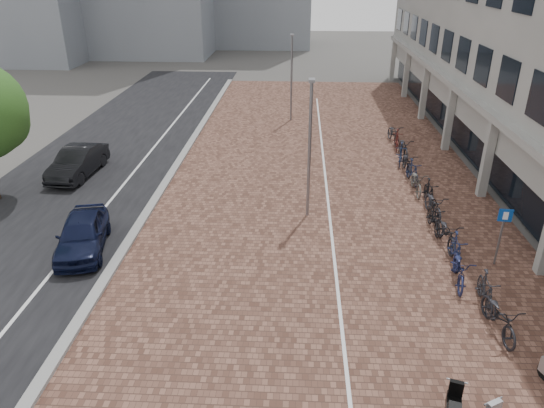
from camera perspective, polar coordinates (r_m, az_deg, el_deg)
The scene contains 12 objects.
ground at distance 13.52m, azimuth -1.45°, elevation -16.17°, with size 140.00×140.00×0.00m, color #474442.
plaza_brick at distance 23.83m, azimuth 5.61°, elevation 3.32°, with size 14.50×42.00×0.04m, color brown.
street_asphalt at distance 25.78m, azimuth -19.67°, elevation 3.64°, with size 8.00×50.00×0.03m, color black.
curb at distance 24.52m, azimuth -11.23°, elevation 3.75°, with size 0.35×42.00×0.14m, color gray.
lane_line at distance 25.07m, azimuth -15.44°, elevation 3.67°, with size 0.12×44.00×0.00m, color white.
parking_line at distance 23.83m, azimuth 6.09°, elevation 3.37°, with size 0.10×30.00×0.00m, color white.
car_navy at distance 18.44m, azimuth -20.88°, elevation -3.19°, with size 1.51×3.76×1.28m, color black.
car_dark at distance 25.18m, azimuth -21.34°, elevation 4.48°, with size 1.41×4.05×1.34m, color black.
parking_sign at distance 17.66m, azimuth 24.82°, elevation -2.62°, with size 0.43×0.11×2.07m.
lamp_near at distance 18.86m, azimuth 4.30°, elevation 5.94°, with size 0.12×0.12×5.35m, color slate.
lamp_far at distance 31.88m, azimuth 2.24°, elevation 14.06°, with size 0.12×0.12×5.25m, color gray.
bike_row at distance 21.55m, azimuth 17.11°, elevation 1.24°, with size 1.34×18.14×1.05m.
Camera 1 is at (0.88, -10.04, 9.01)m, focal length 32.92 mm.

